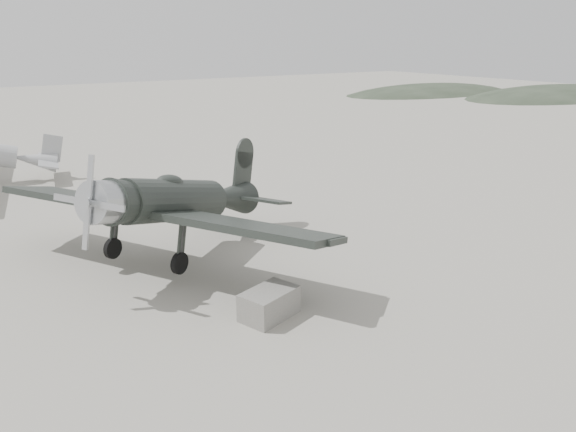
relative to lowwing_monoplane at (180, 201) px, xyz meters
name	(u,v)px	position (x,y,z in m)	size (l,w,h in m)	color
ground	(258,283)	(1.11, -3.09, -2.01)	(160.00, 160.00, 0.00)	gray
hill_east_north	(557,96)	(61.11, 24.91, -2.01)	(36.00, 18.00, 6.00)	#2B3527
hill_northeast	(430,93)	(51.11, 36.91, -2.01)	(32.00, 16.00, 5.20)	#2B3527
lowwing_monoplane	(180,201)	(0.00, 0.00, 0.00)	(9.29, 11.19, 3.81)	black
equipment_block	(269,304)	(0.28, -5.09, -1.63)	(1.52, 0.95, 0.76)	slate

